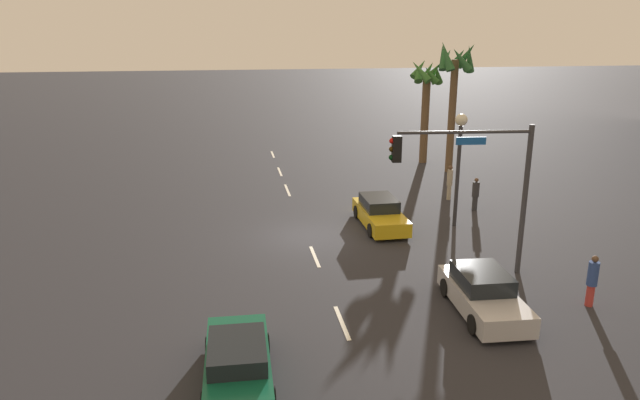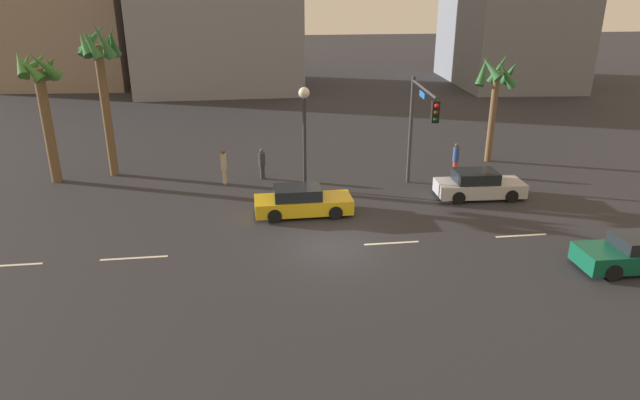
% 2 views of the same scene
% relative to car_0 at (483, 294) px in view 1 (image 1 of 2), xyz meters
% --- Properties ---
extents(ground_plane, '(220.00, 220.00, 0.00)m').
position_rel_car_0_xyz_m(ground_plane, '(-8.17, -4.76, -0.64)').
color(ground_plane, '#28282D').
extents(lane_stripe_0, '(2.32, 0.14, 0.01)m').
position_rel_car_0_xyz_m(lane_stripe_0, '(-26.17, -4.76, -0.63)').
color(lane_stripe_0, silver).
rests_on(lane_stripe_0, ground_plane).
extents(lane_stripe_1, '(2.40, 0.14, 0.01)m').
position_rel_car_0_xyz_m(lane_stripe_1, '(-20.69, -4.76, -0.63)').
color(lane_stripe_1, silver).
rests_on(lane_stripe_1, ground_plane).
extents(lane_stripe_2, '(2.58, 0.14, 0.01)m').
position_rel_car_0_xyz_m(lane_stripe_2, '(-16.07, -4.76, -0.63)').
color(lane_stripe_2, silver).
rests_on(lane_stripe_2, ground_plane).
extents(lane_stripe_3, '(2.32, 0.14, 0.01)m').
position_rel_car_0_xyz_m(lane_stripe_3, '(-5.69, -4.76, -0.63)').
color(lane_stripe_3, silver).
rests_on(lane_stripe_3, ground_plane).
extents(lane_stripe_4, '(2.27, 0.14, 0.01)m').
position_rel_car_0_xyz_m(lane_stripe_4, '(0.01, -4.76, -0.63)').
color(lane_stripe_4, silver).
rests_on(lane_stripe_4, ground_plane).
extents(car_0, '(4.40, 2.03, 1.39)m').
position_rel_car_0_xyz_m(car_0, '(0.00, 0.00, 0.00)').
color(car_0, '#B7B7BC').
rests_on(car_0, ground_plane).
extents(car_1, '(4.29, 1.86, 1.33)m').
position_rel_car_0_xyz_m(car_1, '(2.82, -8.12, -0.02)').
color(car_1, '#0F5138').
rests_on(car_1, ground_plane).
extents(car_2, '(4.51, 1.84, 1.37)m').
position_rel_car_0_xyz_m(car_2, '(-9.06, -1.10, -0.01)').
color(car_2, gold).
rests_on(car_2, ground_plane).
extents(traffic_signal, '(0.72, 5.26, 5.74)m').
position_rel_car_0_xyz_m(traffic_signal, '(-3.03, 0.90, 3.29)').
color(traffic_signal, '#38383D').
rests_on(traffic_signal, ground_plane).
extents(streetlamp, '(0.56, 0.56, 5.34)m').
position_rel_car_0_xyz_m(streetlamp, '(-8.54, 2.44, 3.17)').
color(streetlamp, '#2D2D33').
rests_on(streetlamp, ground_plane).
extents(pedestrian_0, '(0.40, 0.40, 1.82)m').
position_rel_car_0_xyz_m(pedestrian_0, '(0.19, 3.77, 0.32)').
color(pedestrian_0, '#BF3833').
rests_on(pedestrian_0, ground_plane).
extents(pedestrian_1, '(0.44, 0.44, 1.72)m').
position_rel_car_0_xyz_m(pedestrian_1, '(-10.70, 4.40, 0.26)').
color(pedestrian_1, '#333338').
rests_on(pedestrian_1, ground_plane).
extents(pedestrian_2, '(0.42, 0.42, 1.92)m').
position_rel_car_0_xyz_m(pedestrian_2, '(-12.76, 3.80, 0.40)').
color(pedestrian_2, '#B2A58C').
rests_on(pedestrian_2, ground_plane).
extents(palm_tree_1, '(2.42, 2.80, 8.37)m').
position_rel_car_0_xyz_m(palm_tree_1, '(-18.96, 6.21, 5.51)').
color(palm_tree_1, brown).
rests_on(palm_tree_1, ground_plane).
extents(palm_tree_2, '(2.64, 2.62, 7.13)m').
position_rel_car_0_xyz_m(palm_tree_2, '(-21.89, 5.41, 4.42)').
color(palm_tree_2, brown).
rests_on(palm_tree_2, ground_plane).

